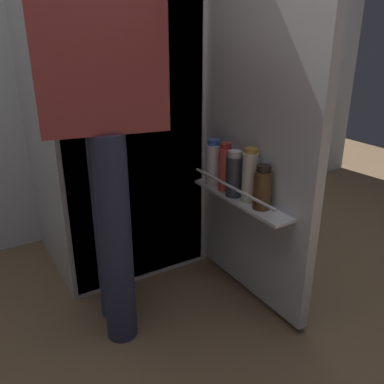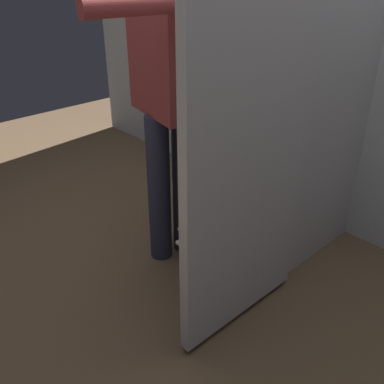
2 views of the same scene
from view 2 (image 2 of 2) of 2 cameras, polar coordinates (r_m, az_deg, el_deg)
ground_plane at (r=2.41m, az=0.96°, el=-10.00°), size 6.14×6.14×0.00m
kitchen_wall at (r=2.65m, az=17.55°, el=21.87°), size 4.40×0.10×2.49m
refrigerator at (r=2.35m, az=11.23°, el=13.15°), size 0.74×1.35×1.80m
person at (r=2.11m, az=-2.92°, el=14.45°), size 0.55×0.78×1.65m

